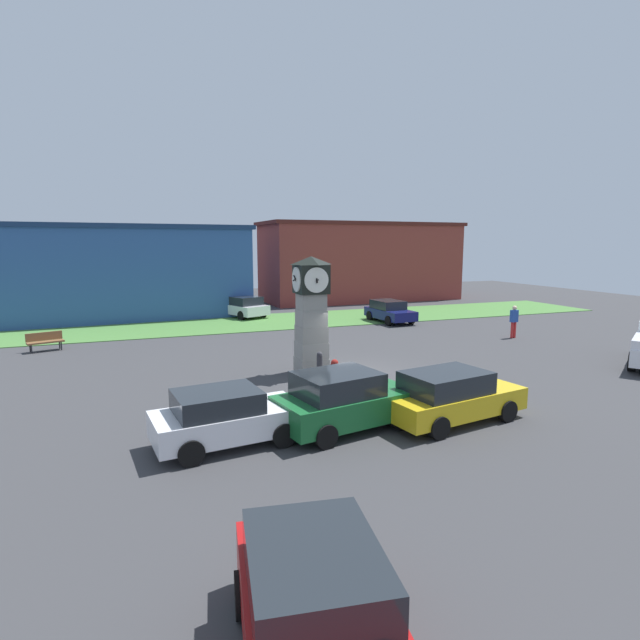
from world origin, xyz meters
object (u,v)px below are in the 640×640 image
car_navy_sedan (226,417)px  car_by_building (451,396)px  bollard_far_row (358,384)px  car_near_tower (344,400)px  bench (45,340)px  clock_tower (311,313)px  car_silver_hatch (389,311)px  street_lamp_far_side (156,268)px  pedestrian_near_bench (514,319)px  car_far_lot (242,306)px  bollard_near_tower (320,366)px  car_end_of_row (318,614)px  bollard_mid_row (335,374)px

car_navy_sedan → car_by_building: bearing=-5.4°
bollard_far_row → car_by_building: bearing=-57.8°
car_near_tower → bench: car_near_tower is taller
clock_tower → car_silver_hatch: size_ratio=1.18×
car_navy_sedan → street_lamp_far_side: (-0.56, 22.02, 2.79)m
pedestrian_near_bench → car_far_lot: bearing=133.7°
car_far_lot → car_near_tower: bearing=-94.6°
bollard_near_tower → bollard_far_row: 2.75m
car_far_lot → car_end_of_row: bearing=-100.2°
bollard_near_tower → street_lamp_far_side: size_ratio=0.18×
car_navy_sedan → bench: (-6.18, 14.50, -0.23)m
bollard_far_row → car_navy_sedan: size_ratio=0.28×
clock_tower → car_navy_sedan: clock_tower is taller
bollard_mid_row → car_silver_hatch: car_silver_hatch is taller
car_by_building → car_end_of_row: 9.46m
bollard_mid_row → bench: (-10.68, 10.94, -0.04)m
car_silver_hatch → car_navy_sedan: bearing=-129.8°
clock_tower → car_by_building: clock_tower is taller
clock_tower → car_end_of_row: bearing=-109.4°
bollard_far_row → car_near_tower: size_ratio=0.26×
bollard_mid_row → car_near_tower: 3.81m
car_by_building → car_far_lot: 22.80m
bollard_near_tower → bollard_mid_row: (0.08, -1.30, -0.01)m
bollard_far_row → car_end_of_row: (-4.93, -9.46, 0.22)m
bollard_near_tower → pedestrian_near_bench: pedestrian_near_bench is taller
car_far_lot → clock_tower: bearing=-92.1°
car_navy_sedan → pedestrian_near_bench: pedestrian_near_bench is taller
clock_tower → car_far_lot: clock_tower is taller
car_near_tower → street_lamp_far_side: street_lamp_far_side is taller
bollard_far_row → car_silver_hatch: (9.00, 14.39, 0.17)m
bollard_mid_row → car_silver_hatch: bearing=54.5°
car_navy_sedan → car_end_of_row: car_end_of_row is taller
car_navy_sedan → pedestrian_near_bench: (17.46, 9.18, 0.28)m
street_lamp_far_side → car_silver_hatch: bearing=-21.1°
car_navy_sedan → pedestrian_near_bench: size_ratio=2.23×
bollard_far_row → car_silver_hatch: size_ratio=0.28×
car_by_building → car_end_of_row: car_by_building is taller
clock_tower → bench: size_ratio=2.77×
car_navy_sedan → car_near_tower: (3.29, -0.05, 0.08)m
car_near_tower → street_lamp_far_side: (-3.85, 22.07, 2.71)m
car_far_lot → pedestrian_near_bench: size_ratio=2.55×
bollard_near_tower → bollard_mid_row: bearing=-86.6°
bollard_near_tower → car_far_lot: 17.31m
clock_tower → car_end_of_row: clock_tower is taller
car_by_building → street_lamp_far_side: street_lamp_far_side is taller
bollard_far_row → car_navy_sedan: 5.20m
bench → bollard_mid_row: bearing=-45.7°
bollard_mid_row → bench: 15.29m
car_navy_sedan → pedestrian_near_bench: 19.73m
bollard_mid_row → bollard_far_row: bearing=-80.5°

